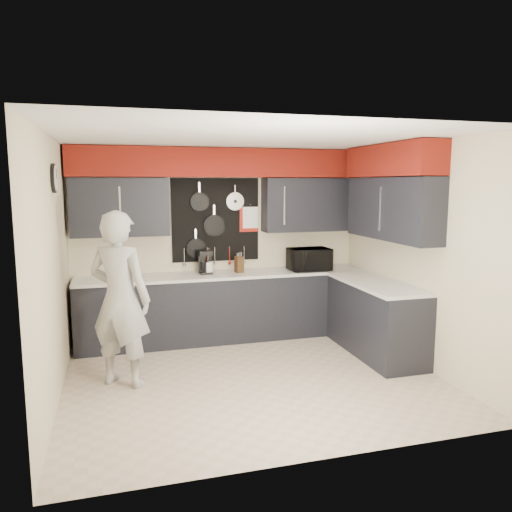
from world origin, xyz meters
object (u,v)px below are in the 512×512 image
object	(u,v)px
microwave	(309,259)
knife_block	(239,265)
person	(120,299)
coffee_maker	(205,262)
utensil_crock	(208,268)

from	to	relation	value
microwave	knife_block	size ratio (longest dim) A/B	2.52
person	knife_block	bearing A→B (deg)	-109.98
knife_block	coffee_maker	bearing A→B (deg)	157.67
microwave	utensil_crock	world-z (taller)	microwave
microwave	person	xyz separation A→B (m)	(-2.58, -1.15, -0.14)
utensil_crock	coffee_maker	distance (m)	0.10
knife_block	utensil_crock	world-z (taller)	knife_block
knife_block	utensil_crock	bearing A→B (deg)	162.83
knife_block	utensil_crock	distance (m)	0.43
coffee_maker	person	bearing A→B (deg)	-128.98
knife_block	person	distance (m)	2.02
person	coffee_maker	bearing A→B (deg)	-98.95
microwave	person	world-z (taller)	person
microwave	knife_block	bearing A→B (deg)	173.46
knife_block	coffee_maker	xyz separation A→B (m)	(-0.46, 0.06, 0.05)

